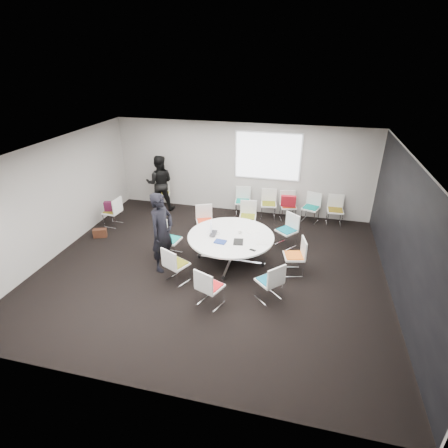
% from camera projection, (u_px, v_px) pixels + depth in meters
% --- Properties ---
extents(room_shell, '(8.08, 7.08, 2.88)m').
position_uv_depth(room_shell, '(215.00, 215.00, 7.74)').
color(room_shell, black).
rests_on(room_shell, ground).
extents(conference_table, '(2.05, 2.05, 0.73)m').
position_uv_depth(conference_table, '(231.00, 243.00, 8.38)').
color(conference_table, silver).
rests_on(conference_table, ground).
extents(projection_screen, '(1.90, 0.03, 1.35)m').
position_uv_depth(projection_screen, '(268.00, 156.00, 10.40)').
color(projection_screen, white).
rests_on(projection_screen, room_shell).
extents(chair_ring_a, '(0.55, 0.55, 0.88)m').
position_uv_depth(chair_ring_a, '(294.00, 263.00, 8.07)').
color(chair_ring_a, silver).
rests_on(chair_ring_a, ground).
extents(chair_ring_b, '(0.64, 0.64, 0.88)m').
position_uv_depth(chair_ring_b, '(286.00, 236.00, 9.21)').
color(chair_ring_b, silver).
rests_on(chair_ring_b, ground).
extents(chair_ring_c, '(0.50, 0.49, 0.88)m').
position_uv_depth(chair_ring_c, '(248.00, 222.00, 9.96)').
color(chair_ring_c, silver).
rests_on(chair_ring_c, ground).
extents(chair_ring_d, '(0.60, 0.60, 0.88)m').
position_uv_depth(chair_ring_d, '(205.00, 227.00, 9.70)').
color(chair_ring_d, silver).
rests_on(chair_ring_d, ground).
extents(chair_ring_e, '(0.51, 0.52, 0.88)m').
position_uv_depth(chair_ring_e, '(171.00, 246.00, 8.77)').
color(chair_ring_e, silver).
rests_on(chair_ring_e, ground).
extents(chair_ring_f, '(0.61, 0.60, 0.88)m').
position_uv_depth(chair_ring_f, '(177.00, 271.00, 7.76)').
color(chair_ring_f, silver).
rests_on(chair_ring_f, ground).
extents(chair_ring_g, '(0.60, 0.59, 0.88)m').
position_uv_depth(chair_ring_g, '(210.00, 294.00, 7.03)').
color(chair_ring_g, silver).
rests_on(chair_ring_g, ground).
extents(chair_ring_h, '(0.64, 0.64, 0.88)m').
position_uv_depth(chair_ring_h, '(269.00, 288.00, 7.20)').
color(chair_ring_h, silver).
rests_on(chair_ring_h, ground).
extents(chair_back_a, '(0.51, 0.50, 0.88)m').
position_uv_depth(chair_back_a, '(243.00, 207.00, 10.98)').
color(chair_back_a, silver).
rests_on(chair_back_a, ground).
extents(chair_back_b, '(0.52, 0.51, 0.88)m').
position_uv_depth(chair_back_b, '(268.00, 209.00, 10.80)').
color(chair_back_b, silver).
rests_on(chair_back_b, ground).
extents(chair_back_c, '(0.56, 0.55, 0.88)m').
position_uv_depth(chair_back_c, '(288.00, 211.00, 10.67)').
color(chair_back_c, silver).
rests_on(chair_back_c, ground).
extents(chair_back_d, '(0.58, 0.57, 0.88)m').
position_uv_depth(chair_back_d, '(310.00, 213.00, 10.54)').
color(chair_back_d, silver).
rests_on(chair_back_d, ground).
extents(chair_back_e, '(0.47, 0.46, 0.88)m').
position_uv_depth(chair_back_e, '(334.00, 216.00, 10.38)').
color(chair_back_e, silver).
rests_on(chair_back_e, ground).
extents(chair_spare_left, '(0.48, 0.49, 0.88)m').
position_uv_depth(chair_spare_left, '(113.00, 217.00, 10.29)').
color(chair_spare_left, silver).
rests_on(chair_spare_left, ground).
extents(chair_person_back, '(0.58, 0.57, 0.88)m').
position_uv_depth(chair_person_back, '(163.00, 199.00, 11.54)').
color(chair_person_back, silver).
rests_on(chair_person_back, ground).
extents(person_main, '(0.62, 0.79, 1.90)m').
position_uv_depth(person_main, '(162.00, 232.00, 7.97)').
color(person_main, black).
rests_on(person_main, ground).
extents(person_back, '(1.02, 0.89, 1.79)m').
position_uv_depth(person_back, '(160.00, 183.00, 11.12)').
color(person_back, black).
rests_on(person_back, ground).
extents(laptop, '(0.25, 0.37, 0.03)m').
position_uv_depth(laptop, '(215.00, 234.00, 8.34)').
color(laptop, '#333338').
rests_on(laptop, conference_table).
extents(laptop_lid, '(0.11, 0.29, 0.22)m').
position_uv_depth(laptop_lid, '(211.00, 226.00, 8.44)').
color(laptop_lid, silver).
rests_on(laptop_lid, conference_table).
extents(notebook_black, '(0.26, 0.33, 0.02)m').
position_uv_depth(notebook_black, '(238.00, 242.00, 8.00)').
color(notebook_black, black).
rests_on(notebook_black, conference_table).
extents(tablet_folio, '(0.28, 0.23, 0.03)m').
position_uv_depth(tablet_folio, '(220.00, 242.00, 8.00)').
color(tablet_folio, navy).
rests_on(tablet_folio, conference_table).
extents(papers_right, '(0.36, 0.36, 0.00)m').
position_uv_depth(papers_right, '(253.00, 231.00, 8.48)').
color(papers_right, white).
rests_on(papers_right, conference_table).
extents(papers_front, '(0.35, 0.28, 0.00)m').
position_uv_depth(papers_front, '(262.00, 242.00, 7.99)').
color(papers_front, silver).
rests_on(papers_front, conference_table).
extents(cup, '(0.08, 0.08, 0.09)m').
position_uv_depth(cup, '(240.00, 232.00, 8.36)').
color(cup, white).
rests_on(cup, conference_table).
extents(phone, '(0.16, 0.11, 0.01)m').
position_uv_depth(phone, '(253.00, 250.00, 7.68)').
color(phone, black).
rests_on(phone, conference_table).
extents(maroon_bag, '(0.42, 0.25, 0.28)m').
position_uv_depth(maroon_bag, '(111.00, 206.00, 10.14)').
color(maroon_bag, '#4D1431').
rests_on(maroon_bag, chair_spare_left).
extents(brown_bag, '(0.39, 0.28, 0.24)m').
position_uv_depth(brown_bag, '(100.00, 233.00, 9.71)').
color(brown_bag, '#422215').
rests_on(brown_bag, ground).
extents(red_jacket, '(0.45, 0.18, 0.36)m').
position_uv_depth(red_jacket, '(288.00, 201.00, 10.28)').
color(red_jacket, maroon).
rests_on(red_jacket, chair_back_c).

